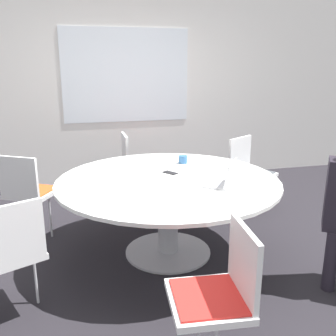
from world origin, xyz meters
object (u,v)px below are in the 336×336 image
at_px(chair_1, 248,168).
at_px(cell_phone, 170,173).
at_px(chair_3, 28,188).
at_px(chair_4, 8,248).
at_px(chair_2, 135,161).
at_px(coffee_cup, 183,159).
at_px(laptop, 223,179).
at_px(chair_5, 220,288).

distance_m(chair_1, cell_phone, 1.29).
relative_size(chair_3, chair_4, 1.00).
xyz_separation_m(chair_2, coffee_cup, (0.34, -0.93, 0.23)).
height_order(chair_4, cell_phone, chair_4).
xyz_separation_m(coffee_cup, cell_phone, (-0.22, -0.32, -0.04)).
bearing_deg(chair_4, coffee_cup, 11.97).
height_order(chair_2, chair_3, same).
relative_size(laptop, coffee_cup, 4.02).
xyz_separation_m(chair_5, coffee_cup, (0.36, 1.91, 0.23)).
relative_size(chair_2, laptop, 2.43).
height_order(chair_2, cell_phone, chair_2).
height_order(laptop, coffee_cup, laptop).
relative_size(chair_3, chair_5, 1.00).
xyz_separation_m(chair_2, chair_4, (-1.21, -2.06, 0.00)).
distance_m(chair_2, cell_phone, 1.27).
bearing_deg(chair_1, cell_phone, -1.97).
bearing_deg(coffee_cup, chair_2, 110.24).
height_order(coffee_cup, cell_phone, coffee_cup).
distance_m(chair_1, chair_2, 1.39).
distance_m(coffee_cup, cell_phone, 0.39).
height_order(chair_1, chair_5, same).
height_order(chair_2, laptop, laptop).
bearing_deg(chair_3, chair_1, 33.22).
relative_size(chair_2, cell_phone, 5.67).
height_order(chair_4, laptop, laptop).
height_order(chair_3, chair_4, same).
bearing_deg(laptop, coffee_cup, -135.60).
relative_size(chair_5, coffee_cup, 9.78).
distance_m(chair_4, coffee_cup, 1.94).
bearing_deg(coffee_cup, chair_1, 18.22).
relative_size(coffee_cup, cell_phone, 0.58).
relative_size(chair_5, laptop, 2.43).
bearing_deg(chair_2, coffee_cup, 20.74).
relative_size(laptop, cell_phone, 2.33).
relative_size(chair_1, laptop, 2.43).
height_order(chair_4, chair_5, same).
bearing_deg(chair_1, chair_5, 29.42).
bearing_deg(chair_3, chair_5, -30.08).
bearing_deg(chair_4, chair_3, 65.60).
bearing_deg(chair_3, coffee_cup, 24.16).
relative_size(chair_2, chair_4, 1.00).
bearing_deg(cell_phone, chair_1, 28.96).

